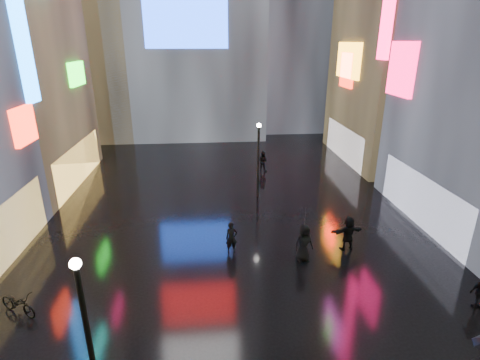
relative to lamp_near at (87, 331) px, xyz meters
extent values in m
plane|color=black|center=(4.61, 13.69, -2.94)|extent=(140.00, 140.00, 0.00)
cube|color=#FF200C|center=(-6.24, 12.02, 3.12)|extent=(0.25, 2.24, 1.94)
cube|color=#1476FF|center=(-6.24, 13.69, 8.06)|extent=(0.25, 1.40, 8.00)
cube|color=#FFC659|center=(-6.49, 19.69, -1.44)|extent=(0.20, 10.00, 3.00)
cube|color=#1BF81E|center=(-6.24, 21.52, 4.97)|extent=(0.25, 3.00, 1.71)
cube|color=white|center=(15.71, 10.69, -1.44)|extent=(0.20, 9.00, 3.00)
cube|color=#FF0C4D|center=(15.46, 14.82, 5.64)|extent=(0.25, 2.99, 3.26)
cube|color=white|center=(15.71, 23.69, -1.44)|extent=(0.20, 9.00, 3.00)
cube|color=#FFA219|center=(15.46, 24.02, 5.71)|extent=(0.25, 4.92, 2.91)
cube|color=#FF200C|center=(15.46, 24.13, 4.90)|extent=(0.25, 2.63, 2.87)
cube|color=#194CFF|center=(1.61, 30.59, 9.06)|extent=(8.00, 0.20, 5.00)
cube|color=black|center=(-9.39, 35.69, 10.06)|extent=(10.00, 10.00, 26.00)
cylinder|color=black|center=(0.00, 0.00, -0.44)|extent=(0.16, 0.16, 5.00)
sphere|color=white|center=(0.00, 0.00, 2.11)|extent=(0.30, 0.30, 0.30)
cylinder|color=black|center=(6.72, 15.60, -0.44)|extent=(0.16, 0.16, 5.00)
sphere|color=white|center=(6.72, 15.60, 2.11)|extent=(0.30, 0.30, 0.30)
imported|color=black|center=(7.90, 7.43, -1.98)|extent=(1.05, 0.80, 1.93)
imported|color=black|center=(10.43, 8.23, -2.01)|extent=(1.78, 0.76, 1.86)
imported|color=black|center=(4.42, 8.44, -2.11)|extent=(0.66, 0.49, 1.68)
imported|color=black|center=(7.85, 21.05, -2.10)|extent=(1.03, 0.99, 1.68)
imported|color=black|center=(7.90, 7.43, -0.58)|extent=(1.30, 1.29, 0.87)
imported|color=black|center=(-4.32, 4.57, -2.45)|extent=(1.97, 1.50, 0.99)
camera|label=1|loc=(3.39, -8.29, 7.31)|focal=28.00mm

